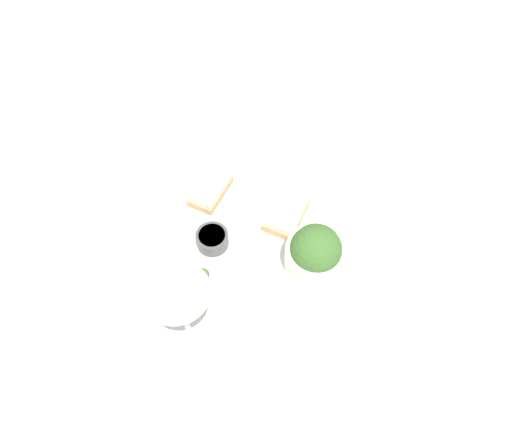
{
  "coord_description": "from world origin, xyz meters",
  "views": [
    {
      "loc": [
        0.26,
        0.4,
        0.79
      ],
      "look_at": [
        0.0,
        0.0,
        0.03
      ],
      "focal_mm": 35.0,
      "sensor_mm": 36.0,
      "label": 1
    }
  ],
  "objects": [
    {
      "name": "salad_bowl",
      "position": [
        -0.04,
        0.12,
        0.06
      ],
      "size": [
        0.1,
        0.1,
        0.1
      ],
      "color": "silver",
      "rests_on": "dinner_plate"
    },
    {
      "name": "cheese_toast_near",
      "position": [
        -0.05,
        0.02,
        0.03
      ],
      "size": [
        0.1,
        0.1,
        0.03
      ],
      "color": "tan",
      "rests_on": "dinner_plate"
    },
    {
      "name": "sauce_ramekin",
      "position": [
        0.08,
        -0.01,
        0.03
      ],
      "size": [
        0.06,
        0.06,
        0.03
      ],
      "color": "#4C4C4C",
      "rests_on": "dinner_plate"
    },
    {
      "name": "napkin",
      "position": [
        0.02,
        0.28,
        0.0
      ],
      "size": [
        0.15,
        0.16,
        0.01
      ],
      "color": "white",
      "rests_on": "ground_plane"
    },
    {
      "name": "dinner_plate",
      "position": [
        0.0,
        0.0,
        0.01
      ],
      "size": [
        0.33,
        0.33,
        0.01
      ],
      "color": "white",
      "rests_on": "ground_plane"
    },
    {
      "name": "ground_plane",
      "position": [
        0.0,
        0.0,
        0.0
      ],
      "size": [
        4.0,
        4.0,
        0.0
      ],
      "primitive_type": "plane",
      "color": "beige"
    },
    {
      "name": "fork",
      "position": [
        -0.26,
        -0.03,
        0.0
      ],
      "size": [
        0.13,
        0.1,
        0.01
      ],
      "color": "silver",
      "rests_on": "ground_plane"
    },
    {
      "name": "cheese_toast_far",
      "position": [
        0.03,
        -0.11,
        0.03
      ],
      "size": [
        0.1,
        0.09,
        0.03
      ],
      "color": "tan",
      "rests_on": "dinner_plate"
    },
    {
      "name": "wine_glass",
      "position": [
        0.2,
        0.12,
        0.13
      ],
      "size": [
        0.09,
        0.09,
        0.19
      ],
      "color": "silver",
      "rests_on": "ground_plane"
    },
    {
      "name": "garnish",
      "position": [
        0.13,
        0.04,
        0.03
      ],
      "size": [
        0.02,
        0.02,
        0.02
      ],
      "color": "#477533",
      "rests_on": "dinner_plate"
    }
  ]
}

